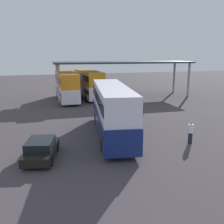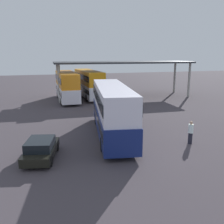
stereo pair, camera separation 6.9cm
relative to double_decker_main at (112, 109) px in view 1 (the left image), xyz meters
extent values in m
plane|color=#40393F|center=(-0.25, -3.71, -2.29)|extent=(140.00, 140.00, 0.00)
cube|color=navy|center=(0.00, -0.01, -1.02)|extent=(4.34, 11.58, 1.83)
cube|color=white|center=(0.00, -0.01, 0.89)|extent=(4.23, 11.34, 1.99)
cube|color=black|center=(0.00, -0.01, -0.80)|extent=(4.30, 11.14, 0.62)
cube|color=black|center=(0.00, -0.01, 0.99)|extent=(4.30, 11.14, 0.79)
cube|color=black|center=(0.95, 5.51, -0.75)|extent=(2.08, 0.45, 1.10)
cube|color=orange|center=(0.95, 5.51, 0.13)|extent=(1.71, 0.37, 0.36)
cylinder|color=black|center=(-0.50, 3.64, -1.79)|extent=(0.44, 1.03, 1.00)
cylinder|color=black|center=(1.68, 3.26, -1.79)|extent=(0.44, 1.03, 1.00)
cylinder|color=black|center=(-1.69, -3.28, -1.79)|extent=(0.44, 1.03, 1.00)
cylinder|color=black|center=(0.50, -3.66, -1.79)|extent=(0.44, 1.03, 1.00)
cube|color=black|center=(-5.84, -3.28, -1.79)|extent=(2.64, 4.28, 0.55)
cube|color=black|center=(-5.88, -3.47, -1.23)|extent=(2.09, 2.51, 0.58)
cylinder|color=black|center=(-6.33, -1.89, -1.99)|extent=(0.33, 0.63, 0.60)
cylinder|color=black|center=(-4.77, -2.26, -1.99)|extent=(0.33, 0.63, 0.60)
cylinder|color=black|center=(-6.90, -4.29, -1.99)|extent=(0.33, 0.63, 0.60)
cylinder|color=black|center=(-5.34, -4.66, -1.99)|extent=(0.33, 0.63, 0.60)
cube|color=white|center=(-1.67, 17.14, -1.03)|extent=(2.55, 10.04, 1.82)
cube|color=orange|center=(-1.67, 17.14, 0.87)|extent=(2.47, 9.84, 1.97)
cube|color=black|center=(-1.67, 17.14, -0.81)|extent=(2.58, 9.64, 0.62)
cube|color=black|center=(-1.67, 17.14, 0.97)|extent=(2.58, 9.64, 0.79)
cube|color=black|center=(-1.64, 22.11, -0.76)|extent=(2.10, 0.12, 1.09)
cube|color=orange|center=(-1.64, 22.11, 0.12)|extent=(1.73, 0.09, 0.36)
cylinder|color=black|center=(-2.77, 20.26, -1.79)|extent=(0.29, 1.00, 1.00)
cylinder|color=black|center=(-0.53, 20.24, -1.79)|extent=(0.29, 1.00, 1.00)
cylinder|color=black|center=(-2.81, 14.05, -1.79)|extent=(0.29, 1.00, 1.00)
cylinder|color=black|center=(-0.58, 14.03, -1.79)|extent=(0.29, 1.00, 1.00)
cube|color=white|center=(1.92, 19.01, -1.02)|extent=(2.79, 10.99, 1.84)
cube|color=orange|center=(1.92, 19.01, 0.90)|extent=(2.71, 10.77, 2.00)
cube|color=black|center=(1.92, 19.01, -0.80)|extent=(2.81, 10.55, 0.63)
cube|color=black|center=(1.92, 19.01, 1.00)|extent=(2.81, 10.55, 0.80)
cube|color=black|center=(1.73, 24.41, -0.74)|extent=(2.05, 0.17, 1.11)
cube|color=orange|center=(1.73, 24.41, 0.14)|extent=(1.69, 0.14, 0.36)
cylinder|color=black|center=(0.72, 22.35, -1.79)|extent=(0.31, 1.01, 1.00)
cylinder|color=black|center=(2.89, 22.43, -1.79)|extent=(0.31, 1.01, 1.00)
cylinder|color=black|center=(0.95, 15.59, -1.79)|extent=(0.31, 1.01, 1.00)
cylinder|color=black|center=(3.12, 15.67, -1.79)|extent=(0.31, 1.01, 1.00)
cube|color=#33353A|center=(7.33, 17.78, 3.13)|extent=(21.61, 6.78, 0.25)
cylinder|color=#9E9B93|center=(17.51, 19.72, 0.36)|extent=(0.36, 0.36, 5.30)
cylinder|color=#9E9B93|center=(17.32, 15.01, 0.36)|extent=(0.36, 0.36, 5.30)
cylinder|color=#9E9B93|center=(-2.66, 20.54, 0.36)|extent=(0.36, 0.36, 5.30)
cylinder|color=#9E9B93|center=(-2.85, 15.83, 0.36)|extent=(0.36, 0.36, 5.30)
cylinder|color=#262633|center=(5.13, -3.72, -1.86)|extent=(0.32, 0.32, 0.85)
cylinder|color=white|center=(5.13, -3.72, -1.10)|extent=(0.38, 0.38, 0.68)
sphere|color=tan|center=(5.13, -3.72, -0.64)|extent=(0.24, 0.24, 0.24)
camera|label=1|loc=(-5.89, -19.25, 4.43)|focal=39.90mm
camera|label=2|loc=(-5.82, -19.27, 4.43)|focal=39.90mm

